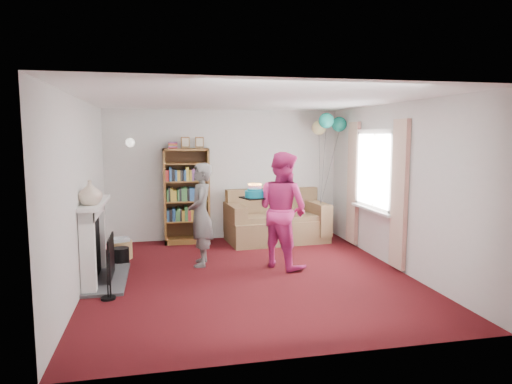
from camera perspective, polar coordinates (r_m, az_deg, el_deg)
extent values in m
plane|color=#350907|center=(6.70, -0.79, -10.39)|extent=(5.00, 5.00, 0.00)
cube|color=silver|center=(8.90, -3.95, 2.17)|extent=(4.50, 0.02, 2.50)
cube|color=silver|center=(6.40, -21.08, -0.24)|extent=(0.02, 5.00, 2.50)
cube|color=silver|center=(7.22, 17.08, 0.71)|extent=(0.02, 5.00, 2.50)
cube|color=white|center=(6.41, -0.83, 11.49)|extent=(4.50, 5.00, 0.01)
cube|color=#3F3F42|center=(6.81, -18.15, -10.28)|extent=(0.55, 1.40, 0.04)
cube|color=white|center=(6.17, -20.27, -7.27)|extent=(0.18, 0.14, 1.06)
cube|color=white|center=(7.23, -19.04, -5.13)|extent=(0.18, 0.14, 1.06)
cube|color=white|center=(6.61, -19.77, -2.15)|extent=(0.18, 1.24, 0.16)
cube|color=white|center=(6.59, -19.55, -1.28)|extent=(0.28, 1.35, 0.05)
cube|color=black|center=(6.71, -19.76, -6.54)|extent=(0.10, 0.80, 0.86)
cube|color=black|center=(6.72, -17.66, -7.75)|extent=(0.02, 0.70, 0.60)
cylinder|color=black|center=(5.97, -18.09, -9.74)|extent=(0.18, 0.18, 0.64)
cylinder|color=black|center=(7.54, -16.55, -7.67)|extent=(0.26, 0.26, 0.26)
cube|color=white|center=(7.69, 14.79, 7.33)|extent=(0.08, 1.30, 0.08)
cube|color=white|center=(7.78, 14.50, -1.91)|extent=(0.08, 1.30, 0.08)
cube|color=white|center=(7.72, 14.84, 2.68)|extent=(0.01, 1.15, 1.20)
cube|color=white|center=(7.77, 14.29, -2.14)|extent=(0.14, 1.32, 0.04)
cube|color=#C9B498|center=(7.01, 17.49, -0.31)|extent=(0.07, 0.38, 2.20)
cube|color=#C9B498|center=(8.47, 12.04, 1.10)|extent=(0.07, 0.38, 2.20)
cylinder|color=gold|center=(8.73, -15.44, 6.11)|extent=(0.04, 0.12, 0.04)
sphere|color=white|center=(8.65, -15.47, 5.97)|extent=(0.16, 0.16, 0.16)
cube|color=#472B14|center=(8.82, -8.75, -0.32)|extent=(0.84, 0.04, 1.77)
cube|color=brown|center=(8.61, -11.33, -0.55)|extent=(0.04, 0.42, 1.77)
cube|color=brown|center=(8.66, -6.04, -0.41)|extent=(0.04, 0.42, 1.77)
cube|color=brown|center=(8.56, -8.79, 5.28)|extent=(0.84, 0.42, 0.04)
cube|color=brown|center=(8.78, -8.58, -5.90)|extent=(0.84, 0.42, 0.10)
cube|color=brown|center=(8.70, -8.62, -3.53)|extent=(0.76, 0.38, 0.03)
cube|color=brown|center=(8.64, -8.67, -1.09)|extent=(0.76, 0.38, 0.02)
cube|color=brown|center=(8.59, -8.71, 1.37)|extent=(0.76, 0.38, 0.02)
cube|color=brown|center=(8.57, -8.76, 3.54)|extent=(0.76, 0.38, 0.02)
cube|color=maroon|center=(8.52, -10.36, 5.78)|extent=(0.16, 0.22, 0.12)
cube|color=brown|center=(8.60, -8.82, 6.15)|extent=(0.16, 0.02, 0.20)
cube|color=brown|center=(8.62, -7.08, 6.19)|extent=(0.16, 0.02, 0.20)
cube|color=brown|center=(8.73, 2.58, -4.77)|extent=(1.84, 0.98, 0.43)
cube|color=brown|center=(9.02, 2.01, -1.94)|extent=(1.84, 0.24, 0.76)
cube|color=brown|center=(8.53, -2.64, -3.58)|extent=(0.24, 0.93, 0.60)
cube|color=brown|center=(8.92, 7.59, -3.15)|extent=(0.24, 0.93, 0.60)
cube|color=brown|center=(8.52, 0.04, -3.36)|extent=(0.78, 0.68, 0.12)
cube|color=brown|center=(8.72, 5.35, -3.14)|extent=(0.78, 0.68, 0.12)
cylinder|color=#9B7148|center=(7.87, -16.58, -6.95)|extent=(0.38, 0.38, 0.29)
cube|color=beige|center=(7.83, -16.62, -5.71)|extent=(0.27, 0.21, 0.06)
imported|color=black|center=(7.10, -6.92, -2.83)|extent=(0.45, 0.62, 1.59)
imported|color=#BD256B|center=(6.97, 3.33, -2.23)|extent=(1.03, 1.09, 1.77)
cube|color=black|center=(6.95, -0.14, -0.73)|extent=(0.37, 0.37, 0.02)
cylinder|color=#0B6F85|center=(6.94, -0.14, -0.24)|extent=(0.31, 0.31, 0.10)
cylinder|color=#0B6F85|center=(6.93, -0.14, 0.25)|extent=(0.22, 0.22, 0.04)
cylinder|color=pink|center=(6.95, 0.60, 0.56)|extent=(0.01, 0.01, 0.09)
sphere|color=orange|center=(6.94, 0.60, 0.97)|extent=(0.02, 0.02, 0.02)
cylinder|color=pink|center=(6.98, 0.50, 0.59)|extent=(0.01, 0.01, 0.09)
sphere|color=orange|center=(6.97, 0.50, 1.00)|extent=(0.02, 0.02, 0.02)
cylinder|color=pink|center=(7.00, 0.33, 0.61)|extent=(0.01, 0.01, 0.09)
sphere|color=orange|center=(6.99, 0.33, 1.02)|extent=(0.02, 0.02, 0.02)
cylinder|color=pink|center=(7.01, 0.09, 0.62)|extent=(0.01, 0.01, 0.09)
sphere|color=orange|center=(7.01, 0.09, 1.03)|extent=(0.02, 0.02, 0.02)
cylinder|color=pink|center=(7.02, -0.17, 0.63)|extent=(0.01, 0.01, 0.09)
sphere|color=orange|center=(7.01, -0.17, 1.03)|extent=(0.02, 0.02, 0.02)
cylinder|color=pink|center=(7.01, -0.42, 0.62)|extent=(0.01, 0.01, 0.09)
sphere|color=orange|center=(7.01, -0.42, 1.03)|extent=(0.02, 0.02, 0.02)
cylinder|color=pink|center=(7.00, -0.65, 0.61)|extent=(0.01, 0.01, 0.09)
sphere|color=orange|center=(6.99, -0.65, 1.01)|extent=(0.02, 0.02, 0.02)
cylinder|color=pink|center=(6.97, -0.81, 0.58)|extent=(0.01, 0.01, 0.09)
sphere|color=orange|center=(6.97, -0.81, 0.99)|extent=(0.02, 0.02, 0.02)
cylinder|color=pink|center=(6.94, -0.90, 0.55)|extent=(0.01, 0.01, 0.09)
sphere|color=orange|center=(6.94, -0.90, 0.96)|extent=(0.02, 0.02, 0.02)
cylinder|color=pink|center=(6.91, -0.89, 0.52)|extent=(0.01, 0.01, 0.09)
sphere|color=orange|center=(6.90, -0.89, 0.93)|extent=(0.02, 0.02, 0.02)
cylinder|color=pink|center=(6.88, -0.79, 0.49)|extent=(0.01, 0.01, 0.09)
sphere|color=orange|center=(6.87, -0.79, 0.91)|extent=(0.02, 0.02, 0.02)
cylinder|color=pink|center=(6.86, -0.62, 0.47)|extent=(0.01, 0.01, 0.09)
sphere|color=orange|center=(6.85, -0.62, 0.89)|extent=(0.02, 0.02, 0.02)
cylinder|color=pink|center=(6.84, -0.38, 0.46)|extent=(0.01, 0.01, 0.09)
sphere|color=orange|center=(6.83, -0.38, 0.87)|extent=(0.02, 0.02, 0.02)
cylinder|color=pink|center=(6.84, -0.12, 0.45)|extent=(0.01, 0.01, 0.09)
sphere|color=orange|center=(6.83, -0.12, 0.87)|extent=(0.02, 0.02, 0.02)
cylinder|color=pink|center=(6.84, 0.15, 0.46)|extent=(0.01, 0.01, 0.09)
sphere|color=orange|center=(6.84, 0.15, 0.87)|extent=(0.02, 0.02, 0.02)
cylinder|color=pink|center=(6.86, 0.37, 0.48)|extent=(0.01, 0.01, 0.09)
sphere|color=orange|center=(6.85, 0.37, 0.89)|extent=(0.02, 0.02, 0.02)
cylinder|color=pink|center=(6.88, 0.54, 0.50)|extent=(0.01, 0.01, 0.09)
sphere|color=orange|center=(6.88, 0.54, 0.91)|extent=(0.02, 0.02, 0.02)
cylinder|color=pink|center=(6.92, 0.62, 0.53)|extent=(0.01, 0.01, 0.09)
sphere|color=orange|center=(6.91, 0.62, 0.94)|extent=(0.02, 0.02, 0.02)
sphere|color=#3F3F3F|center=(8.70, 8.05, -1.66)|extent=(0.02, 0.02, 0.02)
sphere|color=#18947F|center=(8.88, 10.35, 8.33)|extent=(0.28, 0.28, 0.28)
sphere|color=#CBC37C|center=(8.94, 7.89, 7.98)|extent=(0.28, 0.28, 0.28)
sphere|color=#18947F|center=(8.58, 8.78, 8.81)|extent=(0.28, 0.28, 0.28)
imported|color=beige|center=(6.23, -20.04, -0.07)|extent=(0.40, 0.40, 0.32)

